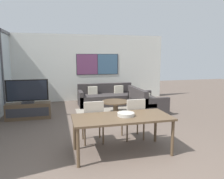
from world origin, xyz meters
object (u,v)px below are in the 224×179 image
at_px(coffee_table, 116,104).
at_px(fruit_bowl, 126,114).
at_px(dining_table, 122,120).
at_px(tv_console, 29,111).
at_px(sofa_side, 145,103).
at_px(dining_chair_left, 93,120).
at_px(dining_chair_centre, 134,117).
at_px(television, 27,91).
at_px(sofa_main, 106,98).

height_order(coffee_table, fruit_bowl, fruit_bowl).
distance_m(dining_table, fruit_bowl, 0.14).
relative_size(tv_console, sofa_side, 0.83).
distance_m(dining_chair_left, dining_chair_centre, 0.95).
bearing_deg(fruit_bowl, sofa_side, 60.69).
height_order(tv_console, dining_chair_left, dining_chair_left).
xyz_separation_m(coffee_table, fruit_bowl, (-0.59, -2.93, 0.48)).
xyz_separation_m(dining_table, fruit_bowl, (0.08, 0.01, 0.11)).
height_order(dining_table, dining_chair_centre, dining_chair_centre).
distance_m(television, sofa_side, 3.89).
height_order(sofa_main, dining_table, sofa_main).
distance_m(dining_table, dining_chair_centre, 0.79).
bearing_deg(sofa_main, television, -154.51).
bearing_deg(television, coffee_table, -1.09).
relative_size(coffee_table, fruit_bowl, 2.68).
bearing_deg(coffee_table, dining_table, -102.82).
bearing_deg(sofa_main, dining_chair_left, -107.23).
bearing_deg(fruit_bowl, dining_chair_centre, 56.81).
bearing_deg(dining_table, television, 124.95).
distance_m(tv_console, dining_chair_left, 2.89).
height_order(tv_console, sofa_main, sofa_main).
relative_size(sofa_main, dining_chair_left, 2.28).
relative_size(television, dining_chair_centre, 1.27).
height_order(coffee_table, dining_table, dining_table).
height_order(tv_console, dining_chair_centre, dining_chair_centre).
xyz_separation_m(tv_console, dining_chair_left, (1.62, -2.37, 0.29)).
bearing_deg(dining_chair_left, television, 124.28).
distance_m(tv_console, coffee_table, 2.77).
height_order(tv_console, coffee_table, tv_console).
distance_m(sofa_side, dining_chair_left, 3.26).
relative_size(sofa_main, fruit_bowl, 6.49).
bearing_deg(dining_chair_centre, coffee_table, 85.22).
height_order(television, dining_chair_centre, television).
relative_size(sofa_main, dining_table, 1.15).
relative_size(tv_console, television, 1.07).
distance_m(dining_table, dining_chair_left, 0.80).
height_order(television, coffee_table, television).
distance_m(sofa_side, dining_chair_centre, 2.71).
bearing_deg(dining_chair_centre, tv_console, 137.18).
xyz_separation_m(sofa_main, dining_table, (-0.67, -4.31, 0.41)).
height_order(television, sofa_main, television).
bearing_deg(fruit_bowl, sofa_main, 82.22).
bearing_deg(dining_table, fruit_bowl, 10.11).
bearing_deg(coffee_table, tv_console, 178.93).
relative_size(sofa_side, dining_table, 0.82).
xyz_separation_m(dining_chair_left, fruit_bowl, (0.56, -0.61, 0.25)).
xyz_separation_m(tv_console, sofa_main, (2.76, 1.32, 0.03)).
distance_m(sofa_side, dining_table, 3.49).
relative_size(tv_console, sofa_main, 0.59).
relative_size(coffee_table, dining_table, 0.47).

